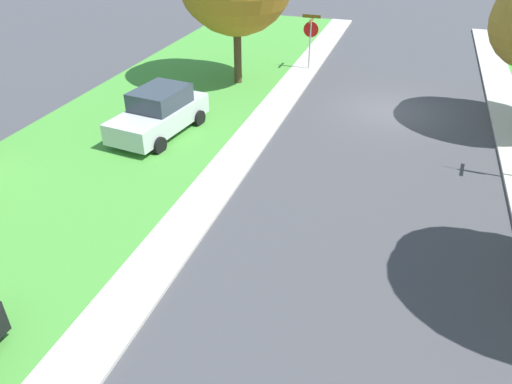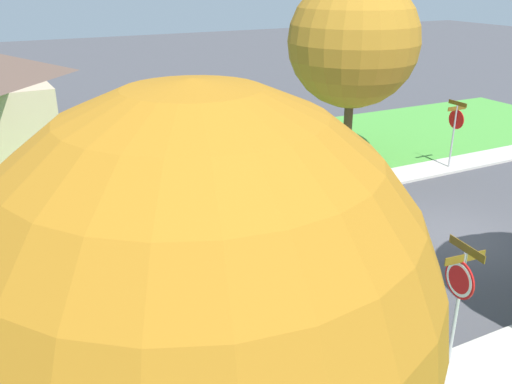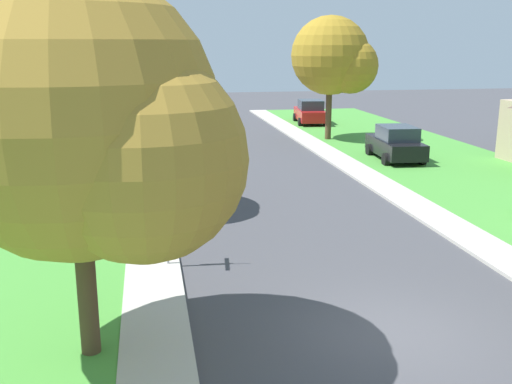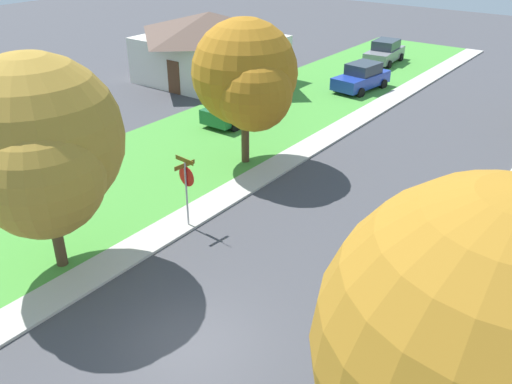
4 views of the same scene
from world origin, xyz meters
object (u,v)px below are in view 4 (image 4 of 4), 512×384
tree_sidewalk_mid (507,378)px  tree_sidewalk_near (39,148)px  car_blue_driveway_right (362,77)px  car_grey_behind_trees (385,52)px  car_green_far_down_street (238,106)px  tree_corner_large (247,77)px  stop_sign_far_corner (186,181)px  house_left_setback (210,46)px

tree_sidewalk_mid → tree_sidewalk_near: size_ratio=1.06×
car_blue_driveway_right → tree_sidewalk_near: bearing=-86.3°
tree_sidewalk_mid → tree_sidewalk_near: bearing=173.7°
car_grey_behind_trees → tree_sidewalk_near: tree_sidewalk_near is taller
car_green_far_down_street → tree_sidewalk_mid: size_ratio=0.58×
car_grey_behind_trees → car_blue_driveway_right: bearing=-76.2°
car_grey_behind_trees → car_green_far_down_street: bearing=-93.0°
car_green_far_down_street → tree_sidewalk_near: bearing=-73.7°
car_green_far_down_street → car_blue_driveway_right: bearing=74.0°
car_grey_behind_trees → tree_corner_large: size_ratio=0.68×
car_blue_driveway_right → car_grey_behind_trees: same height
car_blue_driveway_right → tree_corner_large: (1.28, -13.78, 3.23)m
car_green_far_down_street → tree_sidewalk_near: 15.55m
car_blue_driveway_right → car_grey_behind_trees: 7.64m
car_grey_behind_trees → tree_sidewalk_near: (3.38, -31.39, 3.48)m
car_green_far_down_street → tree_sidewalk_near: (4.26, -14.55, 3.48)m
tree_sidewalk_mid → tree_corner_large: tree_sidewalk_mid is taller
car_blue_driveway_right → tree_sidewalk_near: 24.27m
tree_sidewalk_near → tree_corner_large: size_ratio=1.07×
stop_sign_far_corner → tree_sidewalk_mid: size_ratio=0.37×
house_left_setback → tree_corner_large: bearing=-42.4°
car_green_far_down_street → tree_sidewalk_mid: bearing=-42.5°
stop_sign_far_corner → car_grey_behind_trees: size_ratio=0.63×
car_blue_driveway_right → tree_sidewalk_mid: (14.73, -25.41, 3.83)m
stop_sign_far_corner → car_green_far_down_street: bearing=119.1°
car_green_far_down_street → car_grey_behind_trees: 16.86m
car_blue_driveway_right → car_green_far_down_street: size_ratio=1.04×
stop_sign_far_corner → car_grey_behind_trees: bearing=99.9°
car_green_far_down_street → house_left_setback: (-6.55, 5.27, 1.50)m
tree_sidewalk_mid → house_left_setback: size_ratio=0.82×
car_green_far_down_street → house_left_setback: size_ratio=0.48×
car_blue_driveway_right → tree_corner_large: tree_corner_large is taller
car_blue_driveway_right → tree_sidewalk_mid: bearing=-59.9°
tree_sidewalk_mid → tree_corner_large: size_ratio=1.14×
car_grey_behind_trees → house_left_setback: bearing=-122.7°
tree_sidewalk_near → car_blue_driveway_right: bearing=93.7°
car_grey_behind_trees → tree_corner_large: (3.11, -21.20, 3.23)m
car_green_far_down_street → tree_sidewalk_mid: 23.97m
car_green_far_down_street → house_left_setback: bearing=141.2°
car_blue_driveway_right → house_left_setback: bearing=-155.8°
car_green_far_down_street → car_grey_behind_trees: size_ratio=0.98×
tree_sidewalk_near → house_left_setback: (-10.81, 19.81, -1.97)m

